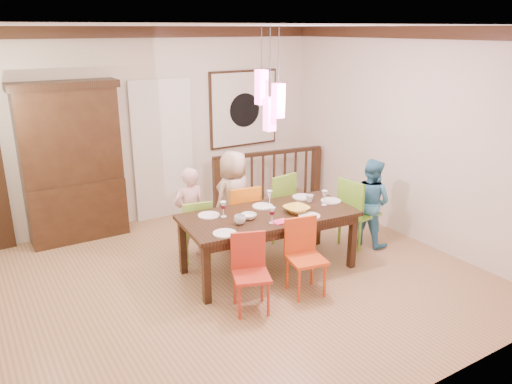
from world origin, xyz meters
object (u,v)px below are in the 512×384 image
china_hutch (72,162)px  person_far_left (190,213)px  chair_end_right (359,207)px  person_end_right (370,202)px  chair_far_left (195,225)px  dining_table (269,220)px  person_far_mid (234,199)px  balustrade (269,178)px

china_hutch → person_far_left: (1.09, -1.43, -0.50)m
chair_end_right → person_end_right: bearing=-110.9°
chair_far_left → dining_table: bearing=141.0°
dining_table → person_far_mid: 0.90m
person_far_left → person_end_right: size_ratio=1.00×
dining_table → chair_end_right: 1.47m
china_hutch → person_far_left: 1.87m
dining_table → balustrade: balustrade is taller
person_far_left → person_far_mid: size_ratio=0.91×
person_far_mid → person_end_right: bearing=134.8°
china_hutch → person_far_left: china_hutch is taller
dining_table → person_far_left: person_far_left is taller
dining_table → balustrade: size_ratio=1.12×
chair_far_left → person_far_mid: bearing=-156.3°
chair_end_right → person_far_left: bearing=60.6°
person_end_right → china_hutch: bearing=40.5°
balustrade → person_end_right: size_ratio=1.60×
chair_end_right → person_far_mid: (-1.45, 0.91, 0.11)m
china_hutch → person_end_right: china_hutch is taller
dining_table → person_far_left: (-0.66, 0.85, -0.06)m
chair_far_left → balustrade: bearing=-136.2°
balustrade → chair_far_left: bearing=-140.2°
dining_table → china_hutch: (-1.75, 2.29, 0.45)m
person_far_left → chair_far_left: bearing=108.2°
person_far_mid → person_end_right: size_ratio=1.10×
dining_table → chair_end_right: chair_end_right is taller
chair_far_left → balustrade: (1.89, 1.18, 0.03)m
china_hutch → balustrade: size_ratio=1.14×
chair_far_left → china_hutch: (-1.13, 1.52, 0.64)m
person_far_left → balustrade: bearing=-153.8°
balustrade → person_far_left: person_far_left is taller
dining_table → china_hutch: china_hutch is taller
chair_end_right → china_hutch: size_ratio=0.44×
chair_far_left → person_end_right: (2.25, -0.82, 0.14)m
balustrade → dining_table: bearing=-115.1°
person_far_left → china_hutch: bearing=-56.0°
china_hutch → dining_table: bearing=-52.5°
person_far_mid → person_end_right: (1.61, -0.95, -0.06)m
person_far_left → dining_table: bearing=124.3°
balustrade → person_end_right: bearing=-71.7°
person_far_left → person_far_mid: 0.68m
dining_table → chair_far_left: bearing=134.3°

